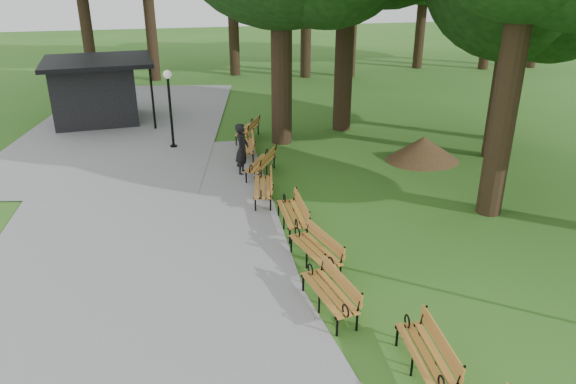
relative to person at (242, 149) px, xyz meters
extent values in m
plane|color=#2C631C|center=(0.59, -7.33, -0.89)|extent=(100.00, 100.00, 0.00)
cube|color=gray|center=(-3.41, -4.33, -0.86)|extent=(12.00, 38.00, 0.06)
imported|color=black|center=(0.00, 0.00, 0.00)|extent=(0.64, 0.76, 1.78)
cylinder|color=black|center=(-2.29, 3.30, 0.49)|extent=(0.10, 0.10, 2.76)
sphere|color=white|center=(-2.29, 3.30, 1.97)|extent=(0.32, 0.32, 0.32)
cone|color=#47301C|center=(6.60, 0.02, -0.44)|extent=(2.26, 2.26, 0.90)
cylinder|color=black|center=(6.63, -4.48, 2.96)|extent=(0.70, 0.70, 7.71)
cylinder|color=black|center=(9.27, -0.05, 2.14)|extent=(0.60, 0.60, 6.06)
cylinder|color=black|center=(1.98, 3.15, 3.03)|extent=(0.80, 0.80, 7.84)
cylinder|color=black|center=(4.85, 4.44, 3.17)|extent=(0.76, 0.76, 8.12)
cylinder|color=black|center=(10.58, 1.80, 2.08)|extent=(0.56, 0.56, 5.94)
camera|label=1|loc=(-1.98, -17.37, 5.98)|focal=33.99mm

